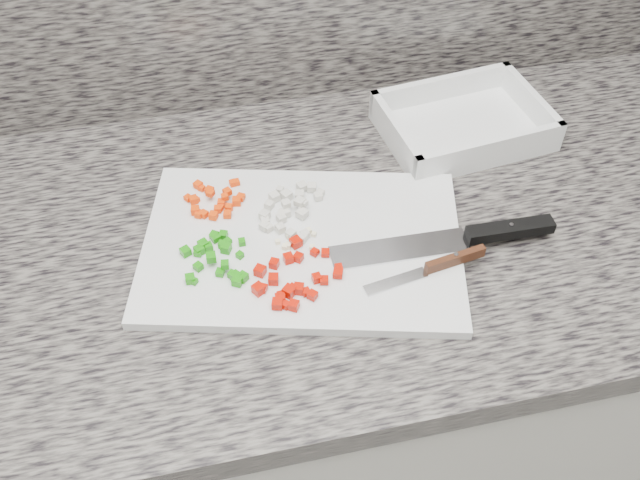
% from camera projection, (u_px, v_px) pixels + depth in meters
% --- Properties ---
extents(cabinet, '(3.92, 0.62, 0.86)m').
position_uv_depth(cabinet, '(269.00, 407.00, 1.32)').
color(cabinet, beige).
rests_on(cabinet, ground).
extents(countertop, '(3.96, 0.64, 0.04)m').
position_uv_depth(countertop, '(251.00, 244.00, 0.99)').
color(countertop, '#605B54').
rests_on(countertop, cabinet).
extents(cutting_board, '(0.48, 0.38, 0.01)m').
position_uv_depth(cutting_board, '(302.00, 245.00, 0.95)').
color(cutting_board, silver).
rests_on(cutting_board, countertop).
extents(carrot_pile, '(0.09, 0.08, 0.02)m').
position_uv_depth(carrot_pile, '(215.00, 201.00, 0.99)').
color(carrot_pile, '#F03C05').
rests_on(carrot_pile, cutting_board).
extents(onion_pile, '(0.10, 0.11, 0.02)m').
position_uv_depth(onion_pile, '(289.00, 208.00, 0.98)').
color(onion_pile, beige).
rests_on(onion_pile, cutting_board).
extents(green_pepper_pile, '(0.09, 0.10, 0.02)m').
position_uv_depth(green_pepper_pile, '(216.00, 258.00, 0.92)').
color(green_pepper_pile, '#1A830B').
rests_on(green_pepper_pile, cutting_board).
extents(red_pepper_pile, '(0.12, 0.12, 0.01)m').
position_uv_depth(red_pepper_pile, '(291.00, 279.00, 0.89)').
color(red_pepper_pile, '#BB1102').
rests_on(red_pepper_pile, cutting_board).
extents(garlic_pile, '(0.06, 0.04, 0.01)m').
position_uv_depth(garlic_pile, '(295.00, 240.00, 0.94)').
color(garlic_pile, '#F9EFC0').
rests_on(garlic_pile, cutting_board).
extents(chef_knife, '(0.30, 0.05, 0.02)m').
position_uv_depth(chef_knife, '(472.00, 236.00, 0.95)').
color(chef_knife, silver).
rests_on(chef_knife, cutting_board).
extents(paring_knife, '(0.17, 0.04, 0.02)m').
position_uv_depth(paring_knife, '(440.00, 265.00, 0.91)').
color(paring_knife, silver).
rests_on(paring_knife, cutting_board).
extents(tray, '(0.26, 0.21, 0.05)m').
position_uv_depth(tray, '(463.00, 125.00, 1.11)').
color(tray, white).
rests_on(tray, countertop).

